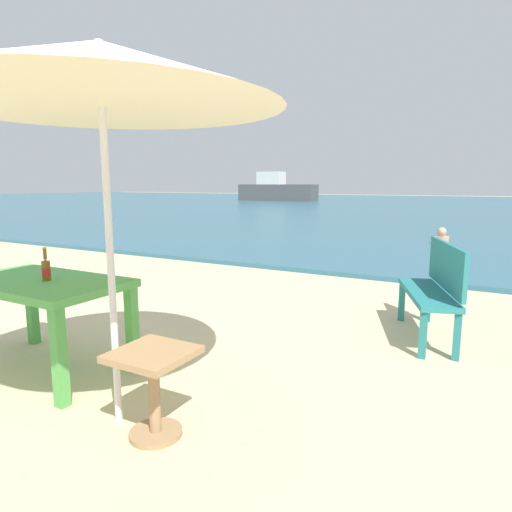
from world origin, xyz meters
The scene contains 9 objects.
ground_plane centered at (0.00, 0.00, 0.00)m, with size 120.00×120.00×0.00m, color beige.
sea_water centered at (0.00, 30.00, 0.04)m, with size 120.00×50.00×0.08m, color #2D6075.
picnic_table_green centered at (-0.99, 0.31, 0.65)m, with size 1.40×0.80×0.76m.
beer_bottle_amber centered at (-0.90, 0.31, 0.85)m, with size 0.07×0.07×0.26m.
patio_umbrella centered at (0.15, 0.00, 2.12)m, with size 2.10×2.10×2.30m.
side_table_wood centered at (0.45, 0.01, 0.35)m, with size 0.44×0.44×0.54m.
bench_teal_center centered at (1.69, 2.64, 0.54)m, with size 0.74×1.25×0.95m.
swimmer_person centered at (1.04, 9.38, 0.24)m, with size 0.34×0.34×0.41m.
boat_cargo_ship centered at (-14.53, 32.24, 0.96)m, with size 6.73×1.84×2.45m.
Camera 1 is at (2.17, -1.86, 1.51)m, focal length 30.88 mm.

